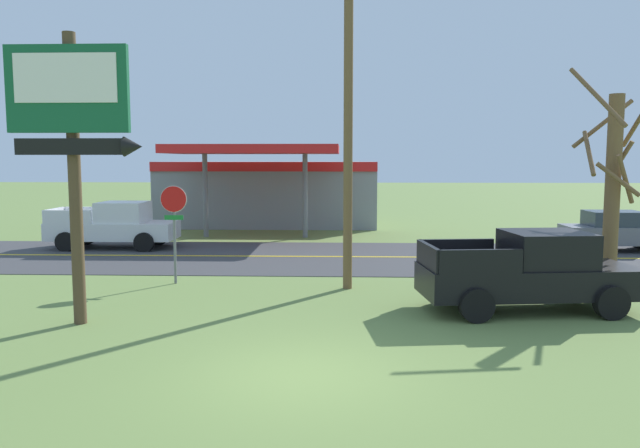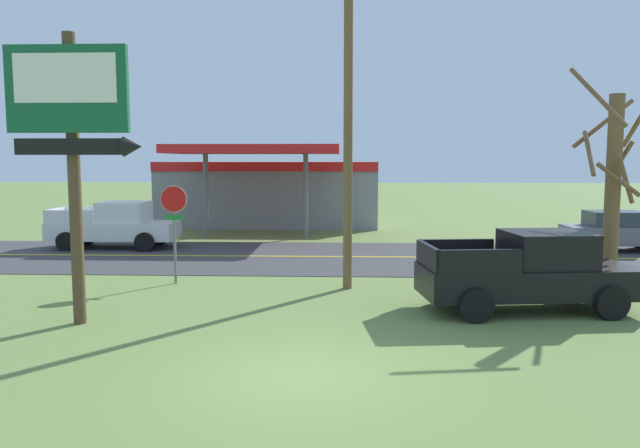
{
  "view_description": "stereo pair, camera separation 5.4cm",
  "coord_description": "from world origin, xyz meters",
  "views": [
    {
      "loc": [
        0.69,
        -10.26,
        3.72
      ],
      "look_at": [
        0.0,
        8.0,
        1.8
      ],
      "focal_mm": 34.51,
      "sensor_mm": 36.0,
      "label": 1
    },
    {
      "loc": [
        0.75,
        -10.25,
        3.72
      ],
      "look_at": [
        0.0,
        8.0,
        1.8
      ],
      "focal_mm": 34.51,
      "sensor_mm": 36.0,
      "label": 2
    }
  ],
  "objects": [
    {
      "name": "utility_pole",
      "position": [
        0.82,
        7.29,
        5.15
      ],
      "size": [
        2.05,
        0.26,
        9.63
      ],
      "color": "brown",
      "rests_on": "ground"
    },
    {
      "name": "stop_sign",
      "position": [
        -4.35,
        7.8,
        2.03
      ],
      "size": [
        0.8,
        0.08,
        2.95
      ],
      "color": "slate",
      "rests_on": "ground"
    },
    {
      "name": "pickup_black_parked_on_lawn",
      "position": [
        5.3,
        4.82,
        0.96
      ],
      "size": [
        5.4,
        2.7,
        1.96
      ],
      "color": "black",
      "rests_on": "ground"
    },
    {
      "name": "bare_tree",
      "position": [
        7.94,
        6.62,
        2.96
      ],
      "size": [
        2.03,
        2.1,
        6.18
      ],
      "color": "brown",
      "rests_on": "ground"
    },
    {
      "name": "road_asphalt",
      "position": [
        0.0,
        13.0,
        0.01
      ],
      "size": [
        140.0,
        8.0,
        0.02
      ],
      "primitive_type": "cube",
      "color": "#3D3D3F",
      "rests_on": "ground"
    },
    {
      "name": "motel_sign",
      "position": [
        -5.22,
        3.1,
        4.46
      ],
      "size": [
        2.95,
        0.54,
        6.48
      ],
      "color": "brown",
      "rests_on": "ground"
    },
    {
      "name": "car_grey_near_lane",
      "position": [
        11.79,
        15.0,
        0.83
      ],
      "size": [
        4.2,
        2.0,
        1.64
      ],
      "color": "slate",
      "rests_on": "ground"
    },
    {
      "name": "pickup_white_on_road",
      "position": [
        -8.88,
        15.0,
        0.96
      ],
      "size": [
        5.2,
        2.24,
        1.96
      ],
      "color": "silver",
      "rests_on": "ground"
    },
    {
      "name": "gas_station",
      "position": [
        -3.53,
        24.63,
        1.94
      ],
      "size": [
        12.0,
        11.5,
        4.4
      ],
      "color": "gray",
      "rests_on": "ground"
    },
    {
      "name": "road_centre_line",
      "position": [
        0.0,
        13.0,
        0.02
      ],
      "size": [
        126.0,
        0.2,
        0.01
      ],
      "primitive_type": "cube",
      "color": "gold",
      "rests_on": "road_asphalt"
    },
    {
      "name": "ground_plane",
      "position": [
        0.0,
        0.0,
        0.0
      ],
      "size": [
        180.0,
        180.0,
        0.0
      ],
      "primitive_type": "plane",
      "color": "olive"
    }
  ]
}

